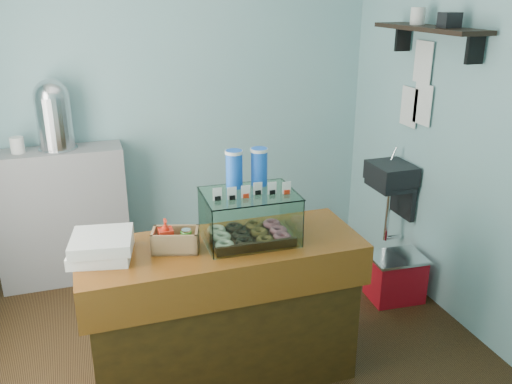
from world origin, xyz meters
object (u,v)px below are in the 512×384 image
object	(u,v)px
counter	(223,311)
coffee_urn	(53,113)
red_cooler	(395,277)
display_case	(249,210)

from	to	relation	value
counter	coffee_urn	size ratio (longest dim) A/B	3.00
counter	red_cooler	bearing A→B (deg)	17.35
coffee_urn	red_cooler	world-z (taller)	coffee_urn
display_case	coffee_urn	bearing A→B (deg)	125.02
coffee_urn	red_cooler	bearing A→B (deg)	-25.71
counter	display_case	world-z (taller)	display_case
counter	red_cooler	world-z (taller)	counter
counter	display_case	size ratio (longest dim) A/B	3.04
counter	coffee_urn	bearing A→B (deg)	118.62
counter	red_cooler	size ratio (longest dim) A/B	3.75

